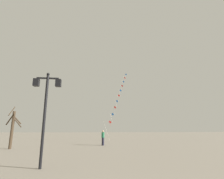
% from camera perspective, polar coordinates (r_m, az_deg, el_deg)
% --- Properties ---
extents(ground_plane, '(160.00, 160.00, 0.00)m').
position_cam_1_polar(ground_plane, '(21.38, -6.39, -17.94)').
color(ground_plane, gray).
extents(twin_lantern_lamp_post, '(1.43, 0.28, 4.85)m').
position_cam_1_polar(twin_lantern_lamp_post, '(9.63, -21.15, -3.25)').
color(twin_lantern_lamp_post, black).
rests_on(twin_lantern_lamp_post, ground_plane).
extents(kite_train, '(5.99, 14.09, 14.01)m').
position_cam_1_polar(kite_train, '(30.47, 2.24, -2.28)').
color(kite_train, brown).
rests_on(kite_train, ground_plane).
extents(kite_flyer, '(0.37, 0.62, 1.71)m').
position_cam_1_polar(kite_flyer, '(20.92, -3.03, -15.62)').
color(kite_flyer, '#1E1E2D').
rests_on(kite_flyer, ground_plane).
extents(bare_tree, '(1.75, 1.54, 4.07)m').
position_cam_1_polar(bare_tree, '(19.82, -30.21, -10.84)').
color(bare_tree, '#423323').
rests_on(bare_tree, ground_plane).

